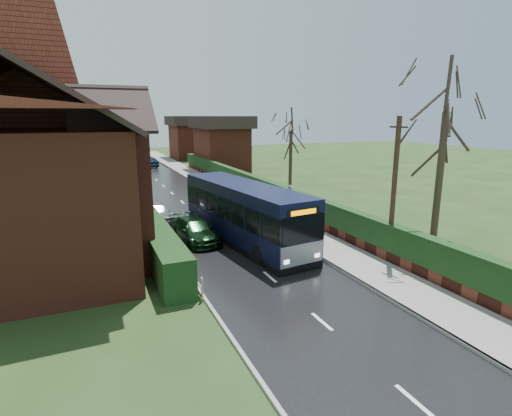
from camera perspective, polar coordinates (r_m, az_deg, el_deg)
name	(u,v)px	position (r m, az deg, el deg)	size (l,w,h in m)	color
ground	(251,262)	(18.46, -0.67, -7.66)	(140.00, 140.00, 0.00)	#324A20
road	(196,214)	(27.57, -8.62, -0.78)	(6.00, 100.00, 0.02)	black
pavement	(253,207)	(28.87, -0.44, 0.11)	(2.50, 100.00, 0.14)	slate
kerb_right	(237,209)	(28.44, -2.67, -0.10)	(0.12, 100.00, 0.14)	gray
kerb_left	(150,217)	(27.00, -14.89, -1.29)	(0.12, 100.00, 0.10)	gray
front_hedge	(147,227)	(21.91, -15.26, -2.59)	(1.20, 16.00, 1.60)	black
picket_fence	(162,231)	(22.10, -13.28, -3.28)	(0.10, 16.00, 0.90)	gray
right_wall_hedge	(272,193)	(29.29, 2.36, 2.19)	(0.60, 50.00, 1.80)	maroon
brick_house	(35,164)	(20.97, -29.00, 5.53)	(9.30, 14.60, 10.30)	maroon
bus	(244,214)	(20.87, -1.66, -0.83)	(3.63, 10.35, 3.08)	black
car_silver	(156,212)	(25.77, -14.03, -0.59)	(1.48, 3.69, 1.26)	#B0B0B5
car_green	(195,230)	(21.42, -8.75, -3.18)	(1.68, 4.14, 1.20)	black
car_distant	(149,163)	(53.76, -15.10, 6.27)	(1.29, 3.71, 1.22)	black
bus_stop_sign	(290,204)	(21.26, 4.89, 0.58)	(0.10, 0.45, 2.97)	slate
telegraph_pole	(394,191)	(18.62, 19.08, 2.34)	(0.31, 0.83, 6.53)	black
tree_right_near	(447,101)	(19.98, 25.67, 13.56)	(4.43, 4.43, 9.56)	#32261E
tree_right_far	(291,127)	(33.17, 5.04, 11.50)	(3.93, 3.93, 7.59)	#31231D
tree_house_side	(36,98)	(26.09, -28.95, 13.53)	(4.40, 4.40, 10.00)	#33271E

